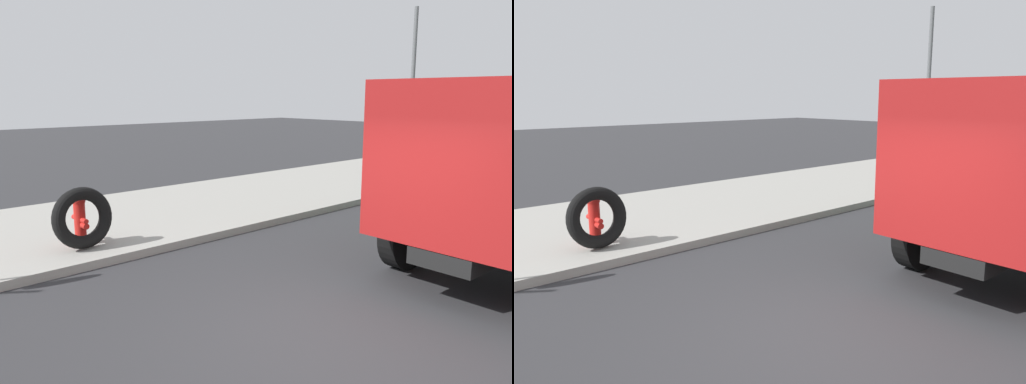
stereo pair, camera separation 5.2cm
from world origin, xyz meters
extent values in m
plane|color=#2D2D30|center=(0.00, 0.00, 0.00)|extent=(80.00, 80.00, 0.00)
cube|color=#99968E|center=(0.00, 6.50, 0.07)|extent=(36.00, 5.00, 0.15)
cylinder|color=red|center=(-0.65, 5.04, 0.52)|extent=(0.20, 0.20, 0.74)
sphere|color=red|center=(-0.65, 5.04, 0.95)|extent=(0.23, 0.23, 0.23)
cylinder|color=red|center=(-0.65, 4.86, 0.61)|extent=(0.09, 0.16, 0.09)
cylinder|color=red|center=(-0.65, 5.22, 0.61)|extent=(0.09, 0.16, 0.09)
cylinder|color=red|center=(-0.65, 4.86, 0.52)|extent=(0.11, 0.16, 0.11)
torus|color=black|center=(-0.73, 4.74, 0.70)|extent=(1.09, 0.36, 1.10)
cube|color=maroon|center=(2.64, -0.59, 1.90)|extent=(2.08, 2.56, 2.20)
cylinder|color=black|center=(2.88, 0.65, 0.55)|extent=(1.11, 0.33, 1.10)
cylinder|color=#595B5E|center=(9.81, 4.76, 2.74)|extent=(0.12, 0.12, 5.19)
camera|label=1|loc=(-4.32, -3.56, 2.80)|focal=35.69mm
camera|label=2|loc=(-4.28, -3.60, 2.80)|focal=35.69mm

